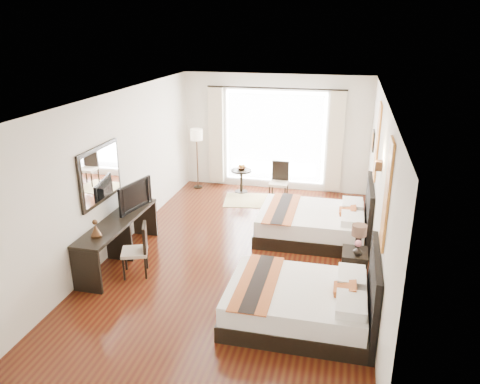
% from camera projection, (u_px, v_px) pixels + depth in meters
% --- Properties ---
extents(floor, '(4.50, 7.50, 0.01)m').
position_uv_depth(floor, '(240.00, 255.00, 8.34)').
color(floor, '#3A120A').
rests_on(floor, ground).
extents(ceiling, '(4.50, 7.50, 0.02)m').
position_uv_depth(ceiling, '(240.00, 98.00, 7.39)').
color(ceiling, white).
rests_on(ceiling, wall_headboard).
extents(wall_headboard, '(0.01, 7.50, 2.80)m').
position_uv_depth(wall_headboard, '(378.00, 191.00, 7.38)').
color(wall_headboard, silver).
rests_on(wall_headboard, floor).
extents(wall_desk, '(0.01, 7.50, 2.80)m').
position_uv_depth(wall_desk, '(118.00, 172.00, 8.35)').
color(wall_desk, silver).
rests_on(wall_desk, floor).
extents(wall_window, '(4.50, 0.01, 2.80)m').
position_uv_depth(wall_window, '(275.00, 133.00, 11.29)').
color(wall_window, silver).
rests_on(wall_window, floor).
extents(wall_entry, '(4.50, 0.01, 2.80)m').
position_uv_depth(wall_entry, '(149.00, 303.00, 4.44)').
color(wall_entry, silver).
rests_on(wall_entry, floor).
extents(window_glass, '(2.40, 0.02, 2.20)m').
position_uv_depth(window_glass, '(275.00, 137.00, 11.32)').
color(window_glass, white).
rests_on(window_glass, wall_window).
extents(sheer_curtain, '(2.30, 0.02, 2.10)m').
position_uv_depth(sheer_curtain, '(275.00, 138.00, 11.26)').
color(sheer_curtain, white).
rests_on(sheer_curtain, wall_window).
extents(drape_left, '(0.35, 0.14, 2.35)m').
position_uv_depth(drape_left, '(216.00, 136.00, 11.54)').
color(drape_left, beige).
rests_on(drape_left, floor).
extents(drape_right, '(0.35, 0.14, 2.35)m').
position_uv_depth(drape_right, '(336.00, 142.00, 10.92)').
color(drape_right, beige).
rests_on(drape_right, floor).
extents(art_panel_near, '(0.03, 0.50, 1.35)m').
position_uv_depth(art_panel_near, '(387.00, 194.00, 5.65)').
color(art_panel_near, maroon).
rests_on(art_panel_near, wall_headboard).
extents(art_panel_far, '(0.03, 0.50, 1.35)m').
position_uv_depth(art_panel_far, '(378.00, 142.00, 8.17)').
color(art_panel_far, maroon).
rests_on(art_panel_far, wall_headboard).
extents(wall_sconce, '(0.10, 0.14, 0.14)m').
position_uv_depth(wall_sconce, '(378.00, 165.00, 6.90)').
color(wall_sconce, '#412817').
rests_on(wall_sconce, wall_headboard).
extents(mirror_frame, '(0.04, 1.25, 0.95)m').
position_uv_depth(mirror_frame, '(100.00, 174.00, 7.71)').
color(mirror_frame, black).
rests_on(mirror_frame, wall_desk).
extents(mirror_glass, '(0.01, 1.12, 0.82)m').
position_uv_depth(mirror_glass, '(101.00, 175.00, 7.70)').
color(mirror_glass, white).
rests_on(mirror_glass, mirror_frame).
extents(bed_near, '(2.00, 1.56, 1.13)m').
position_uv_depth(bed_near, '(304.00, 302.00, 6.41)').
color(bed_near, black).
rests_on(bed_near, floor).
extents(bed_far, '(2.08, 1.62, 1.17)m').
position_uv_depth(bed_far, '(317.00, 223.00, 8.94)').
color(bed_far, black).
rests_on(bed_far, floor).
extents(nightstand, '(0.40, 0.49, 0.47)m').
position_uv_depth(nightstand, '(354.00, 265.00, 7.52)').
color(nightstand, black).
rests_on(nightstand, floor).
extents(table_lamp, '(0.24, 0.24, 0.38)m').
position_uv_depth(table_lamp, '(359.00, 232.00, 7.47)').
color(table_lamp, black).
rests_on(table_lamp, nightstand).
extents(vase, '(0.18, 0.18, 0.14)m').
position_uv_depth(vase, '(358.00, 249.00, 7.31)').
color(vase, black).
rests_on(vase, nightstand).
extents(console_desk, '(0.50, 2.20, 0.76)m').
position_uv_depth(console_desk, '(119.00, 240.00, 8.06)').
color(console_desk, black).
rests_on(console_desk, floor).
extents(television, '(0.29, 0.90, 0.51)m').
position_uv_depth(television, '(131.00, 195.00, 8.34)').
color(television, black).
rests_on(television, console_desk).
extents(bronze_figurine, '(0.23, 0.23, 0.26)m').
position_uv_depth(bronze_figurine, '(96.00, 229.00, 7.26)').
color(bronze_figurine, '#412817').
rests_on(bronze_figurine, console_desk).
extents(desk_chair, '(0.52, 0.52, 0.88)m').
position_uv_depth(desk_chair, '(136.00, 259.00, 7.63)').
color(desk_chair, '#C0AD94').
rests_on(desk_chair, floor).
extents(floor_lamp, '(0.30, 0.30, 1.49)m').
position_uv_depth(floor_lamp, '(197.00, 139.00, 11.35)').
color(floor_lamp, black).
rests_on(floor_lamp, floor).
extents(side_table, '(0.49, 0.49, 0.57)m').
position_uv_depth(side_table, '(241.00, 181.00, 11.36)').
color(side_table, black).
rests_on(side_table, floor).
extents(fruit_bowl, '(0.23, 0.23, 0.06)m').
position_uv_depth(fruit_bowl, '(242.00, 168.00, 11.28)').
color(fruit_bowl, '#4C291B').
rests_on(fruit_bowl, side_table).
extents(window_chair, '(0.43, 0.43, 0.90)m').
position_uv_depth(window_chair, '(279.00, 189.00, 10.85)').
color(window_chair, '#C0AD94').
rests_on(window_chair, floor).
extents(jute_rug, '(1.51, 1.14, 0.01)m').
position_uv_depth(jute_rug, '(254.00, 200.00, 10.90)').
color(jute_rug, tan).
rests_on(jute_rug, floor).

